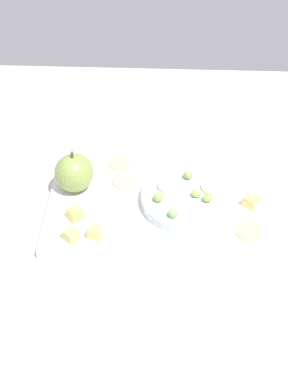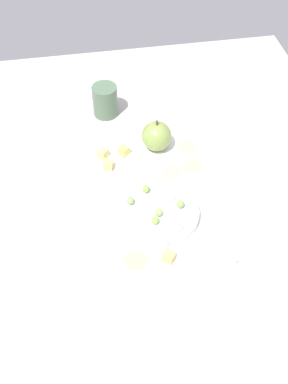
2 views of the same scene
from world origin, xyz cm
name	(u,v)px [view 1 (image 1 of 2)]	position (x,y,z in cm)	size (l,w,h in cm)	color
table	(176,205)	(0.00, 0.00, 1.92)	(133.98, 97.82, 3.85)	#BBB3AC
platter	(156,205)	(3.86, 3.25, 4.72)	(39.79, 26.53, 1.75)	white
serving_dish	(189,199)	(-2.17, 3.53, 6.65)	(17.44, 17.44, 2.11)	silver
apple_whole	(74,173)	(19.21, -0.08, 9.26)	(7.33, 7.33, 7.33)	#869F4C
apple_stem	(72,154)	(19.21, -0.08, 13.53)	(0.50, 0.50, 1.20)	brown
cheese_cube_0	(75,214)	(18.16, 8.28, 6.70)	(2.20, 2.20, 2.20)	#E8D468
cheese_cube_1	(95,232)	(14.03, 12.62, 6.70)	(2.20, 2.20, 2.20)	#E3C36D
cheese_cube_2	(71,235)	(18.13, 13.47, 6.70)	(2.20, 2.20, 2.20)	#E1D074
cheese_cube_3	(251,202)	(-13.48, 3.70, 6.70)	(2.20, 2.20, 2.20)	#ECCE6A
cracker_0	(125,181)	(10.02, -2.05, 5.80)	(4.69, 4.69, 0.40)	beige
cracker_1	(119,163)	(11.42, -7.61, 5.80)	(4.69, 4.69, 0.40)	#D1BA86
cracker_2	(84,162)	(18.46, -7.63, 5.80)	(4.69, 4.69, 0.40)	#D6C489
cracker_3	(249,231)	(-12.56, 10.31, 5.80)	(4.69, 4.69, 0.40)	#DFC580
grape_0	(158,198)	(3.43, 5.36, 8.53)	(1.78, 1.60, 1.64)	#8AB44B
grape_1	(188,175)	(-2.04, -1.18, 8.54)	(1.78, 1.60, 1.66)	#8CAD57
grape_2	(173,213)	(0.73, 9.27, 8.51)	(1.78, 1.60, 1.61)	#8CB661
grape_3	(207,198)	(-5.41, 4.98, 8.42)	(1.78, 1.60, 1.44)	#91C14A
grape_4	(196,193)	(-3.43, 3.82, 8.45)	(1.78, 1.60, 1.49)	#98BF5E
apple_slice_0	(170,186)	(1.25, 1.52, 8.01)	(4.65, 4.65, 0.60)	beige
apple_slice_1	(214,187)	(-6.76, 1.51, 8.01)	(4.65, 4.65, 0.60)	#F4E7B5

